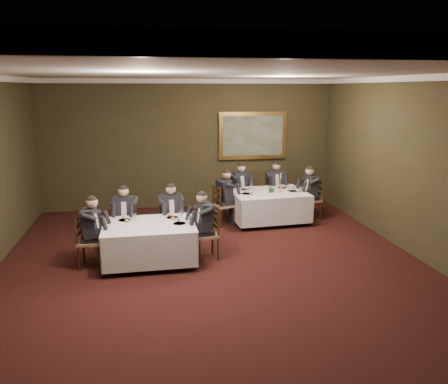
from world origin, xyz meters
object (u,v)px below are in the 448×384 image
object	(u,v)px
painting	(253,136)
table_main	(268,204)
chair_sec_endright	(207,245)
chair_main_endright	(311,208)
diner_main_endright	(311,199)
chair_sec_backleft	(127,235)
diner_main_endleft	(224,204)
diner_sec_endright	(206,233)
chair_main_backleft	(239,202)
diner_sec_backright	(171,222)
chair_main_endleft	(223,213)
centerpiece	(272,187)
diner_main_backright	(275,192)
candlestick	(280,185)
table_second	(150,240)
chair_sec_backright	(171,232)
diner_sec_endleft	(90,240)
diner_main_backleft	(240,194)
diner_sec_backleft	(126,224)
chair_main_backright	(274,200)
chair_sec_endleft	(90,252)

from	to	relation	value
painting	table_main	bearing A→B (deg)	-90.00
chair_sec_endright	chair_main_endright	bearing A→B (deg)	-61.11
diner_main_endright	chair_sec_backleft	bearing A→B (deg)	99.50
diner_main_endleft	diner_sec_endright	world-z (taller)	same
chair_main_backleft	diner_sec_backright	bearing A→B (deg)	30.66
table_main	chair_sec_endright	size ratio (longest dim) A/B	1.90
chair_main_endleft	chair_main_endright	bearing A→B (deg)	75.92
chair_sec_endright	centerpiece	bearing A→B (deg)	-49.88
diner_main_backright	centerpiece	world-z (taller)	diner_main_backright
chair_main_endright	candlestick	size ratio (longest dim) A/B	2.05
table_second	diner_main_endright	world-z (taller)	diner_main_endright
diner_sec_endright	candlestick	distance (m)	3.01
chair_main_endleft	chair_sec_endright	distance (m)	2.19
chair_main_backleft	chair_main_endright	xyz separation A→B (m)	(1.70, -0.84, 0.00)
centerpiece	candlestick	world-z (taller)	candlestick
table_main	diner_main_backright	world-z (taller)	diner_main_backright
candlestick	chair_sec_backright	bearing A→B (deg)	-156.49
chair_sec_backright	diner_sec_endleft	xyz separation A→B (m)	(-1.54, -0.90, 0.23)
table_main	table_second	bearing A→B (deg)	-143.68
table_main	chair_sec_backright	bearing A→B (deg)	-152.94
table_second	chair_main_endright	bearing A→B (deg)	28.54
chair_main_endright	chair_sec_backleft	bearing A→B (deg)	99.48
diner_main_backleft	chair_sec_backright	bearing A→B (deg)	30.29
table_main	diner_sec_endleft	world-z (taller)	diner_sec_endleft
diner_sec_backleft	diner_main_backright	bearing A→B (deg)	-142.13
diner_main_backleft	painting	bearing A→B (deg)	-140.17
diner_main_backleft	diner_sec_backleft	world-z (taller)	same
centerpiece	diner_main_endright	bearing A→B (deg)	6.62
chair_sec_endright	table_second	bearing A→B (deg)	82.91
diner_sec_endleft	centerpiece	distance (m)	4.61
chair_main_backleft	chair_main_endleft	world-z (taller)	same
diner_main_endright	painting	size ratio (longest dim) A/B	0.70
diner_main_endleft	diner_sec_endright	bearing A→B (deg)	-36.22
diner_main_endright	diner_sec_endright	bearing A→B (deg)	119.58
chair_main_backright	chair_sec_backleft	xyz separation A→B (m)	(-3.85, -2.24, 0.00)
diner_main_backleft	diner_sec_backright	distance (m)	2.92
chair_sec_endright	diner_sec_endright	distance (m)	0.23
chair_sec_backleft	chair_main_endleft	bearing A→B (deg)	-144.19
diner_sec_backleft	painting	world-z (taller)	painting
chair_main_endleft	chair_sec_endleft	xyz separation A→B (m)	(-2.88, -2.10, 0.00)
diner_main_backleft	centerpiece	xyz separation A→B (m)	(0.60, -0.96, 0.38)
chair_main_endright	chair_main_backright	bearing A→B (deg)	31.78
chair_main_backright	diner_main_backleft	bearing A→B (deg)	-3.08
diner_sec_backleft	chair_sec_backright	world-z (taller)	diner_sec_backleft
chair_sec_backright	chair_sec_endright	world-z (taller)	same
chair_sec_endright	chair_sec_endleft	bearing A→B (deg)	82.84
diner_main_endleft	chair_sec_endleft	distance (m)	3.58
chair_main_endleft	diner_sec_endright	bearing A→B (deg)	-35.97
chair_main_backleft	centerpiece	distance (m)	1.29
table_second	chair_sec_endright	bearing A→B (deg)	0.49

